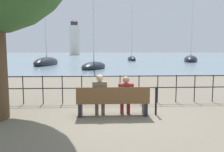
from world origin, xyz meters
TOP-DOWN VIEW (x-y plane):
  - ground_plane at (0.00, 0.00)m, footprint 1000.00×1000.00m
  - harbor_water at (0.00, 160.59)m, footprint 600.00×300.00m
  - park_bench at (0.00, -0.07)m, footprint 2.17×0.45m
  - seated_person_left at (-0.39, 0.01)m, footprint 0.43×0.35m
  - seated_person_right at (0.39, 0.01)m, footprint 0.45×0.35m
  - promenade_railing at (0.00, 1.62)m, footprint 10.81×0.04m
  - closed_umbrella at (1.32, -0.01)m, footprint 0.09×0.09m
  - sailboat_1 at (16.97, 35.00)m, footprint 5.13×7.64m
  - sailboat_2 at (6.25, 40.51)m, footprint 1.65×5.43m
  - sailboat_3 at (-8.36, 26.00)m, footprint 2.96×8.63m
  - sailboat_4 at (-1.18, 18.42)m, footprint 3.67×5.62m
  - harbor_lighthouse at (-15.43, 119.73)m, footprint 5.75×5.75m

SIDE VIEW (x-z plane):
  - ground_plane at x=0.00m, z-range 0.00..0.00m
  - harbor_water at x=0.00m, z-range 0.00..0.01m
  - sailboat_4 at x=-1.18m, z-range -6.11..6.79m
  - sailboat_3 at x=-8.36m, z-range -4.28..4.98m
  - sailboat_2 at x=6.25m, z-range -5.63..6.40m
  - sailboat_1 at x=16.97m, z-range -5.54..6.33m
  - park_bench at x=0.00m, z-range 0.00..0.90m
  - closed_umbrella at x=1.32m, z-range 0.05..0.94m
  - seated_person_right at x=0.39m, z-range 0.06..1.26m
  - seated_person_left at x=-0.39m, z-range 0.06..1.31m
  - promenade_railing at x=0.00m, z-range 0.17..1.22m
  - harbor_lighthouse at x=-15.43m, z-range -0.70..19.49m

